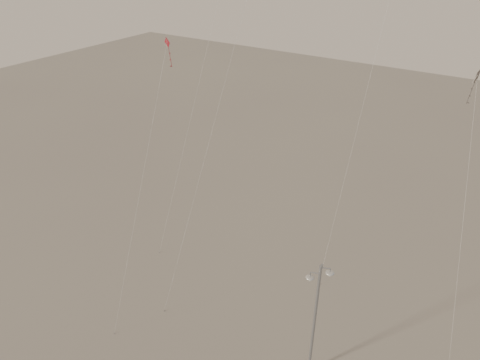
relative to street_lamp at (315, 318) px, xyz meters
The scene contains 5 objects.
ground 8.24m from the street_lamp, 162.66° to the right, with size 160.00×160.00×0.00m, color gray.
street_lamp is the anchor object (origin of this frame).
kite_1 20.76m from the street_lamp, 142.23° to the left, with size 2.04×12.19×27.57m.
kite_3 14.96m from the street_lamp, behind, with size 3.35×4.86×20.52m.
kite_4 13.76m from the street_lamp, 54.06° to the left, with size 3.50×6.14×19.05m.
Camera 1 is at (14.11, -18.15, 25.91)m, focal length 35.00 mm.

